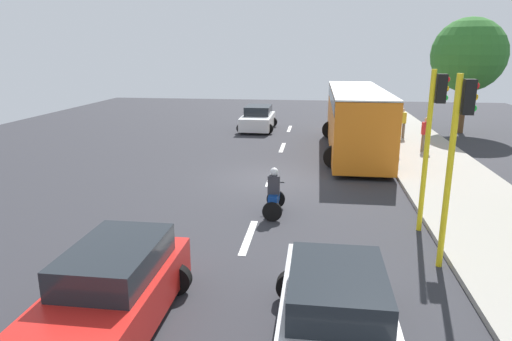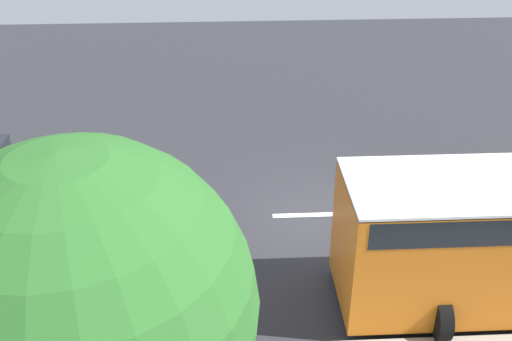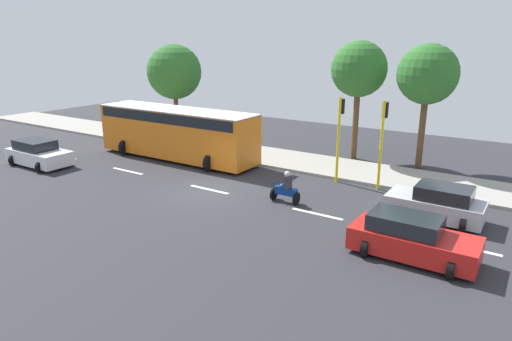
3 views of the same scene
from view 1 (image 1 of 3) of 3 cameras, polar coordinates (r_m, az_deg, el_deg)
The scene contains 16 objects.
ground_plane at distance 18.24m, azimuth 1.88°, elevation -1.13°, with size 40.00×60.00×0.10m, color #2D2D33.
sidewalk at distance 18.87m, azimuth 23.54°, elevation -1.45°, with size 4.00×60.00×0.15m, color #9E998E.
lane_stripe_north at distance 12.60m, azimuth -0.93°, elevation -8.35°, with size 0.20×2.40×0.01m, color white.
lane_stripe_mid at distance 18.23m, azimuth 1.88°, elevation -0.97°, with size 0.20×2.40×0.01m, color white.
lane_stripe_south at distance 24.03m, azimuth 3.33°, elevation 2.90°, with size 0.20×2.40×0.01m, color white.
lane_stripe_far_south at distance 29.92m, azimuth 4.23°, elevation 5.25°, with size 0.20×2.40×0.01m, color white.
car_red at distance 8.94m, azimuth -17.69°, elevation -14.36°, with size 2.21×4.25×1.52m.
car_silver at distance 8.21m, azimuth 9.95°, elevation -16.64°, with size 2.27×3.85×1.52m.
car_white at distance 29.40m, azimuth 0.24°, elevation 6.52°, with size 2.29×4.16×1.52m.
city_bus at distance 23.25m, azimuth 12.44°, elevation 6.78°, with size 3.20×11.00×3.16m.
motorcycle at distance 14.06m, azimuth 2.28°, elevation -3.09°, with size 0.60×1.30×1.53m.
pedestrian_near_signal at distance 27.03m, azimuth 17.90°, elevation 5.81°, with size 0.40×0.24×1.69m.
pedestrian_by_tree at distance 23.73m, azimuth 20.55°, elevation 4.41°, with size 0.40×0.24×1.69m.
traffic_light_corner at distance 13.15m, azimuth 21.28°, elevation 4.92°, with size 0.49×0.24×4.50m.
traffic_light_midblock at distance 11.00m, azimuth 23.92°, elevation 2.88°, with size 0.49×0.24×4.50m.
street_tree_center at distance 30.75m, azimuth 25.17°, elevation 13.01°, with size 4.37×4.37×6.92m.
Camera 1 is at (1.74, -17.45, 4.97)m, focal length 31.83 mm.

